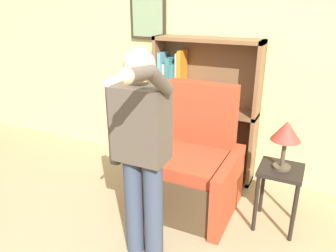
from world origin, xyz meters
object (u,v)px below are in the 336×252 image
(armchair, at_px, (190,170))
(bookcase, at_px, (193,112))
(side_table, at_px, (280,181))
(person_standing, at_px, (141,149))
(table_lamp, at_px, (286,133))

(armchair, bearing_deg, bookcase, 110.20)
(armchair, bearing_deg, side_table, 1.11)
(person_standing, bearing_deg, bookcase, 96.95)
(person_standing, relative_size, side_table, 2.80)
(person_standing, relative_size, table_lamp, 3.81)
(armchair, xyz_separation_m, person_standing, (-0.07, -0.83, 0.57))
(armchair, bearing_deg, table_lamp, 1.11)
(side_table, bearing_deg, bookcase, 148.13)
(person_standing, height_order, side_table, person_standing)
(armchair, distance_m, person_standing, 1.01)
(person_standing, distance_m, side_table, 1.34)
(bookcase, relative_size, table_lamp, 3.65)
(person_standing, bearing_deg, side_table, 42.52)
(armchair, distance_m, table_lamp, 1.00)
(side_table, xyz_separation_m, table_lamp, (0.00, 0.00, 0.46))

